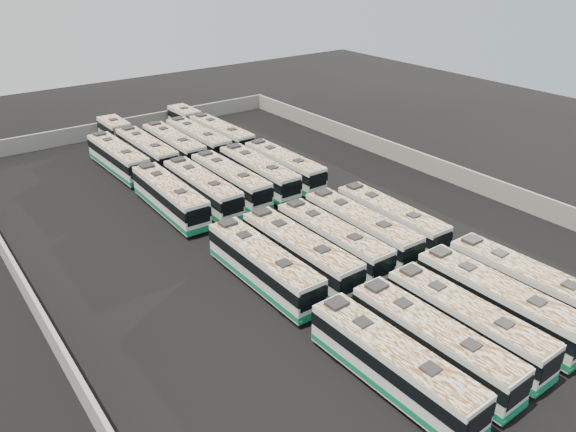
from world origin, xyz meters
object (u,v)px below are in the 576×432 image
object	(u,v)px
bus_midfront_center	(332,240)
bus_midfront_far_right	(390,219)
bus_midfront_left	(300,252)
bus_midfront_right	(360,228)
bus_midback_left	(202,189)
bus_back_left	(136,144)
bus_midback_far_right	(284,166)
bus_back_right	(198,140)
bus_back_far_right	(209,129)
bus_front_right	(497,302)
bus_midback_right	(259,173)
bus_back_far_left	(118,158)
bus_front_far_left	(393,364)
bus_midfront_far_left	(263,265)
bus_midback_far_left	(170,197)
bus_front_center	(466,322)
bus_front_far_right	(529,286)
bus_front_left	(433,342)
bus_back_center	(174,146)
bus_midback_center	(230,181)

from	to	relation	value
bus_midfront_center	bus_midfront_far_right	distance (m)	6.92
bus_midfront_left	bus_midfront_center	size ratio (longest dim) A/B	1.03
bus_midfront_left	bus_midfront_right	size ratio (longest dim) A/B	1.01
bus_midback_left	bus_back_left	size ratio (longest dim) A/B	0.64
bus_midback_left	bus_midback_far_right	world-z (taller)	bus_midback_left
bus_midback_left	bus_back_left	world-z (taller)	bus_back_left
bus_back_right	bus_back_far_right	xyz separation A→B (m)	(3.41, 3.38, -0.05)
bus_front_right	bus_midfront_center	bearing A→B (deg)	103.63
bus_midback_right	bus_midfront_left	bearing A→B (deg)	-111.47
bus_midfront_center	bus_back_far_left	size ratio (longest dim) A/B	0.99
bus_front_far_left	bus_midfront_far_left	xyz separation A→B (m)	(0.07, 13.97, 0.04)
bus_back_right	bus_front_far_left	bearing A→B (deg)	-103.81
bus_midfront_far_right	bus_back_far_left	bearing A→B (deg)	116.05
bus_midback_far_left	bus_front_center	bearing A→B (deg)	-75.87
bus_front_right	bus_midfront_far_left	xyz separation A→B (m)	(-10.50, 13.78, -0.01)
bus_back_left	bus_back_far_right	size ratio (longest dim) A/B	1.02
bus_back_far_right	bus_front_far_left	bearing A→B (deg)	-107.42
bus_midfront_right	bus_midback_left	world-z (taller)	bus_midfront_right
bus_midfront_left	bus_back_far_left	xyz separation A→B (m)	(-3.58, 30.28, -0.04)
bus_midfront_center	bus_midfront_right	distance (m)	3.37
bus_midback_far_left	bus_front_far_right	bearing A→B (deg)	-63.90
bus_midfront_center	bus_midback_right	world-z (taller)	bus_midback_right
bus_front_left	bus_midback_left	distance (m)	30.27
bus_midfront_far_left	bus_midfront_right	distance (m)	10.40
bus_midfront_far_right	bus_midback_far_left	size ratio (longest dim) A/B	0.96
bus_midfront_left	bus_back_center	xyz separation A→B (m)	(3.50, 30.22, -0.02)
bus_front_center	bus_midfront_right	distance (m)	14.49
bus_front_right	bus_back_right	world-z (taller)	bus_front_right
bus_front_center	bus_front_right	distance (m)	3.61
bus_front_center	bus_midfront_far_right	xyz separation A→B (m)	(7.06, 13.87, 0.00)
bus_midfront_right	bus_midfront_far_right	size ratio (longest dim) A/B	1.03
bus_midback_far_left	bus_back_center	world-z (taller)	bus_midback_far_left
bus_front_left	bus_back_far_left	xyz separation A→B (m)	(-3.56, 44.21, 0.03)
bus_midfront_far_left	bus_midback_right	size ratio (longest dim) A/B	0.99
bus_front_right	bus_midback_far_right	bearing A→B (deg)	82.99
bus_midfront_far_left	bus_midfront_center	distance (m)	7.03
bus_front_far_right	bus_back_center	xyz separation A→B (m)	(-7.05, 44.17, -0.01)
bus_midback_center	bus_midback_far_left	bearing A→B (deg)	-179.65
bus_front_far_left	bus_front_right	size ratio (longest dim) A/B	0.98
bus_front_center	bus_midfront_center	size ratio (longest dim) A/B	0.99
bus_midback_far_right	bus_back_center	distance (m)	15.30
bus_back_far_right	bus_midfront_left	bearing A→B (deg)	-108.19
bus_midback_right	bus_midback_far_right	world-z (taller)	bus_midback_right
bus_front_center	bus_midback_left	bearing A→B (deg)	95.91
bus_front_far_left	bus_midfront_far_left	world-z (taller)	bus_midfront_far_left
bus_midfront_far_right	bus_midfront_center	bearing A→B (deg)	-179.11
bus_front_far_left	bus_midfront_right	bearing A→B (deg)	52.11
bus_back_left	bus_back_center	bearing A→B (deg)	-44.91
bus_front_far_right	bus_midfront_far_right	distance (m)	13.96
bus_midfront_left	bus_midback_center	distance (m)	16.86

